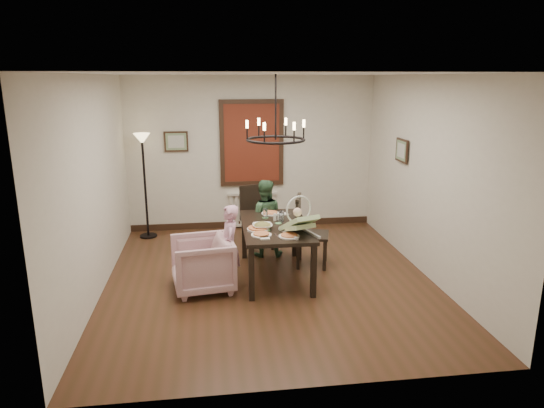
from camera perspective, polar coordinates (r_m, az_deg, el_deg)
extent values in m
cube|color=#4C2A1A|center=(6.92, -0.34, -8.81)|extent=(4.50, 5.00, 0.01)
cube|color=white|center=(6.34, -0.38, 15.07)|extent=(4.50, 5.00, 0.01)
cube|color=beige|center=(8.93, -2.40, 5.93)|extent=(4.50, 0.01, 2.80)
cube|color=beige|center=(6.60, -20.15, 1.90)|extent=(0.01, 5.00, 2.80)
cube|color=beige|center=(7.12, 17.93, 2.98)|extent=(0.01, 5.00, 2.80)
cube|color=black|center=(6.78, 0.41, -2.64)|extent=(0.94, 1.64, 0.05)
cube|color=black|center=(6.17, -2.43, -8.24)|extent=(0.07, 0.07, 0.71)
cube|color=black|center=(7.58, -3.30, -3.81)|extent=(0.07, 0.07, 0.71)
cube|color=black|center=(6.27, 4.91, -7.88)|extent=(0.07, 0.07, 0.71)
cube|color=black|center=(7.66, 2.67, -3.59)|extent=(0.07, 0.07, 0.71)
imported|color=#D6A3B6|center=(6.53, -8.19, -7.01)|extent=(0.89, 0.88, 0.72)
imported|color=#D797B4|center=(6.56, -5.00, -5.78)|extent=(0.23, 0.35, 0.94)
imported|color=#365A3A|center=(7.64, -0.94, -2.43)|extent=(0.53, 0.43, 1.02)
imported|color=white|center=(6.58, -1.13, -2.60)|extent=(0.33, 0.33, 0.08)
cylinder|color=tan|center=(6.54, -1.67, -2.90)|extent=(0.30, 0.30, 0.04)
cylinder|color=silver|center=(6.87, 1.12, -1.57)|extent=(0.07, 0.07, 0.14)
cube|color=maroon|center=(8.86, -2.39, 7.17)|extent=(1.00, 0.03, 1.40)
cube|color=black|center=(8.85, -11.21, 7.22)|extent=(0.42, 0.03, 0.36)
cube|color=black|center=(7.87, 15.03, 6.10)|extent=(0.03, 0.42, 0.36)
torus|color=black|center=(6.52, 0.43, 7.57)|extent=(0.80, 0.80, 0.04)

